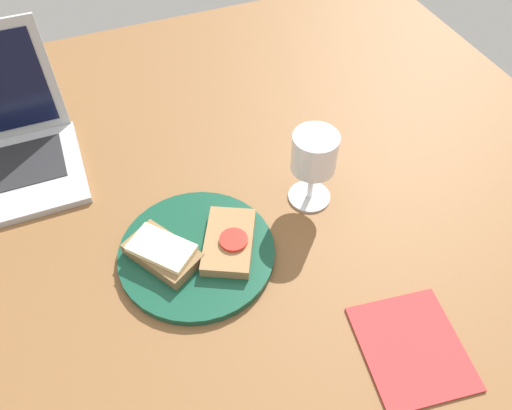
{
  "coord_description": "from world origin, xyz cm",
  "views": [
    {
      "loc": [
        -13.87,
        -44.01,
        66.37
      ],
      "look_at": [
        4.49,
        2.14,
        8.0
      ],
      "focal_mm": 35.0,
      "sensor_mm": 36.0,
      "label": 1
    }
  ],
  "objects_px": {
    "sandwich_with_tomato": "(229,241)",
    "wine_glass": "(314,156)",
    "plate": "(197,253)",
    "sandwich_with_cheese": "(162,252)",
    "napkin": "(412,348)"
  },
  "relations": [
    {
      "from": "sandwich_with_tomato",
      "to": "wine_glass",
      "type": "distance_m",
      "value": 0.19
    },
    {
      "from": "sandwich_with_tomato",
      "to": "plate",
      "type": "bearing_deg",
      "value": 170.92
    },
    {
      "from": "wine_glass",
      "to": "sandwich_with_cheese",
      "type": "bearing_deg",
      "value": -171.74
    },
    {
      "from": "sandwich_with_cheese",
      "to": "sandwich_with_tomato",
      "type": "height_order",
      "value": "sandwich_with_cheese"
    },
    {
      "from": "sandwich_with_tomato",
      "to": "napkin",
      "type": "bearing_deg",
      "value": -54.52
    },
    {
      "from": "plate",
      "to": "napkin",
      "type": "bearing_deg",
      "value": -48.34
    },
    {
      "from": "sandwich_with_cheese",
      "to": "sandwich_with_tomato",
      "type": "xyz_separation_m",
      "value": [
        0.1,
        -0.02,
        -0.0
      ]
    },
    {
      "from": "sandwich_with_cheese",
      "to": "wine_glass",
      "type": "xyz_separation_m",
      "value": [
        0.26,
        0.04,
        0.07
      ]
    },
    {
      "from": "wine_glass",
      "to": "napkin",
      "type": "bearing_deg",
      "value": -87.95
    },
    {
      "from": "plate",
      "to": "sandwich_with_cheese",
      "type": "xyz_separation_m",
      "value": [
        -0.05,
        0.01,
        0.02
      ]
    },
    {
      "from": "sandwich_with_tomato",
      "to": "wine_glass",
      "type": "xyz_separation_m",
      "value": [
        0.16,
        0.05,
        0.07
      ]
    },
    {
      "from": "sandwich_with_cheese",
      "to": "sandwich_with_tomato",
      "type": "distance_m",
      "value": 0.1
    },
    {
      "from": "sandwich_with_cheese",
      "to": "napkin",
      "type": "bearing_deg",
      "value": -43.42
    },
    {
      "from": "plate",
      "to": "wine_glass",
      "type": "relative_size",
      "value": 1.75
    },
    {
      "from": "plate",
      "to": "napkin",
      "type": "height_order",
      "value": "plate"
    }
  ]
}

